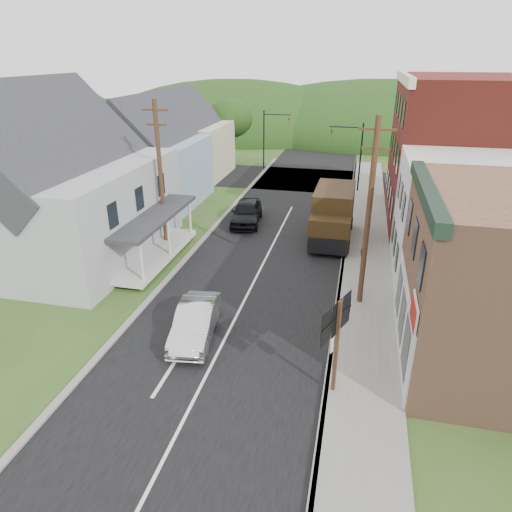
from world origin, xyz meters
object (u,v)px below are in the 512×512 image
Objects in this scene: silver_sedan at (196,322)px; route_sign_cluster at (336,333)px; dark_sedan at (246,212)px; delivery_van at (333,215)px; warning_sign at (362,265)px.

route_sign_cluster reaches higher than silver_sedan.
dark_sedan is (-1.36, 14.52, 0.11)m from silver_sedan.
silver_sedan is 1.21× the size of route_sign_cluster.
dark_sedan is at bearing 136.74° from route_sign_cluster.
delivery_van is 1.66× the size of route_sign_cluster.
warning_sign is at bearing 106.76° from route_sign_cluster.
silver_sedan is 6.68m from route_sign_cluster.
dark_sedan is 12.50m from warning_sign.
route_sign_cluster is at bearing -28.60° from silver_sedan.
route_sign_cluster is at bearing -84.93° from delivery_van.
route_sign_cluster is 7.48m from warning_sign.
route_sign_cluster reaches higher than delivery_van.
delivery_van reaches higher than dark_sedan.
delivery_van is at bearing 91.47° from warning_sign.
route_sign_cluster is at bearing -73.15° from dark_sedan.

